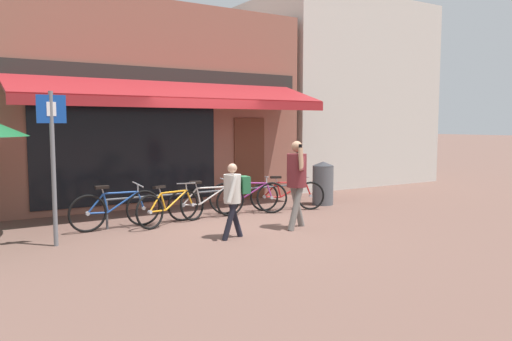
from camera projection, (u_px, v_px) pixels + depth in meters
The scene contains 13 objects.
ground_plane at pixel (239, 225), 9.63m from camera, with size 160.00×160.00×0.00m, color brown.
shop_front at pixel (142, 106), 12.86m from camera, with size 7.72×4.57×4.81m.
neighbour_building at pixel (334, 95), 16.94m from camera, with size 5.78×4.00×5.85m.
bike_rack_rail at pixel (211, 195), 10.34m from camera, with size 4.42×0.04×0.57m.
bicycle_blue at pixel (116, 209), 9.21m from camera, with size 1.75×0.52×0.85m.
bicycle_orange at pixel (172, 207), 9.62m from camera, with size 1.67×0.77×0.80m.
bicycle_silver at pixel (207, 201), 10.24m from camera, with size 1.73×0.52×0.81m.
bicycle_purple at pixel (248, 197), 10.83m from camera, with size 1.58×0.85×0.84m.
bicycle_red at pixel (287, 195), 11.23m from camera, with size 1.60×0.77×0.78m.
pedestrian_adult at pixel (297, 175), 9.23m from camera, with size 0.56×0.64×1.65m.
pedestrian_child at pixel (234, 192), 8.44m from camera, with size 0.54×0.43×1.30m.
litter_bin at pixel (323, 183), 12.04m from camera, with size 0.51×0.51×1.05m.
parking_sign at pixel (53, 152), 7.83m from camera, with size 0.44×0.07×2.46m.
Camera 1 is at (-4.78, -8.21, 1.94)m, focal length 35.00 mm.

